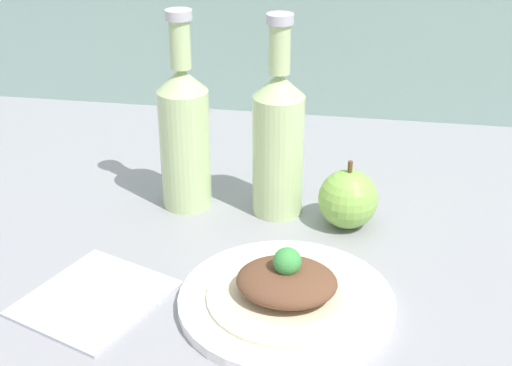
{
  "coord_description": "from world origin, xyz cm",
  "views": [
    {
      "loc": [
        5.69,
        -69.75,
        47.74
      ],
      "look_at": [
        -6.71,
        4.68,
        9.51
      ],
      "focal_mm": 50.0,
      "sensor_mm": 36.0,
      "label": 1
    }
  ],
  "objects": [
    {
      "name": "ground_plane",
      "position": [
        0.0,
        0.0,
        -2.0
      ],
      "size": [
        180.0,
        110.0,
        4.0
      ],
      "primitive_type": "cube",
      "color": "gray"
    },
    {
      "name": "plate",
      "position": [
        -1.54,
        -6.04,
        0.78
      ],
      "size": [
        23.88,
        23.88,
        1.47
      ],
      "color": "white",
      "rests_on": "ground_plane"
    },
    {
      "name": "plated_food",
      "position": [
        -1.54,
        -6.04,
        2.99
      ],
      "size": [
        17.58,
        17.58,
        6.23
      ],
      "color": "beige",
      "rests_on": "plate"
    },
    {
      "name": "cider_bottle_left",
      "position": [
        -18.21,
        15.41,
        10.7
      ],
      "size": [
        6.81,
        6.81,
        27.16
      ],
      "color": "#B7D18E",
      "rests_on": "ground_plane"
    },
    {
      "name": "cider_bottle_right",
      "position": [
        -5.53,
        15.41,
        10.7
      ],
      "size": [
        6.81,
        6.81,
        27.16
      ],
      "color": "#B7D18E",
      "rests_on": "ground_plane"
    },
    {
      "name": "apple",
      "position": [
        4.09,
        12.99,
        3.93
      ],
      "size": [
        7.85,
        7.85,
        9.35
      ],
      "color": "#84B74C",
      "rests_on": "ground_plane"
    },
    {
      "name": "napkin",
      "position": [
        -22.86,
        -8.37,
        0.4
      ],
      "size": [
        18.14,
        18.96,
        0.8
      ],
      "color": "#B7BCC6",
      "rests_on": "ground_plane"
    }
  ]
}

